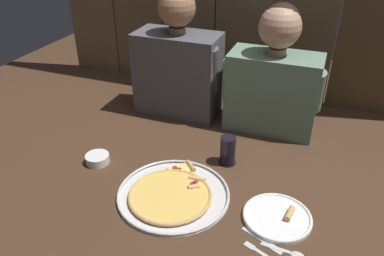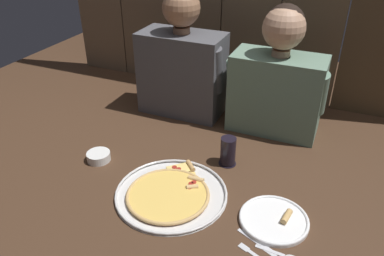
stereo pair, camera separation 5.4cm
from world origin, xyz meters
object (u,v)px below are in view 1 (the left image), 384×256
at_px(dipping_bowl, 97,158).
at_px(diner_right, 274,77).
at_px(pizza_tray, 172,194).
at_px(dinner_plate, 277,217).
at_px(drinking_glass, 228,151).
at_px(diner_left, 178,61).

bearing_deg(dipping_bowl, diner_right, 42.07).
distance_m(pizza_tray, dipping_bowl, 0.39).
distance_m(dinner_plate, diner_right, 0.69).
bearing_deg(diner_right, drinking_glass, -106.04).
distance_m(pizza_tray, drinking_glass, 0.31).
bearing_deg(diner_left, pizza_tray, -69.34).
relative_size(dipping_bowl, diner_left, 0.16).
distance_m(pizza_tray, dinner_plate, 0.39).
height_order(dipping_bowl, diner_left, diner_left).
bearing_deg(drinking_glass, dipping_bowl, -159.29).
bearing_deg(pizza_tray, diner_right, 69.71).
relative_size(pizza_tray, dinner_plate, 1.76).
xyz_separation_m(pizza_tray, diner_right, (0.24, 0.64, 0.25)).
bearing_deg(pizza_tray, dinner_plate, 2.80).
distance_m(pizza_tray, diner_left, 0.73).
bearing_deg(dinner_plate, pizza_tray, -177.20).
relative_size(drinking_glass, diner_left, 0.20).
xyz_separation_m(dinner_plate, drinking_glass, (-0.26, 0.26, 0.05)).
distance_m(dipping_bowl, diner_right, 0.86).
height_order(pizza_tray, diner_left, diner_left).
xyz_separation_m(drinking_glass, diner_right, (0.10, 0.36, 0.20)).
height_order(dinner_plate, dipping_bowl, dipping_bowl).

